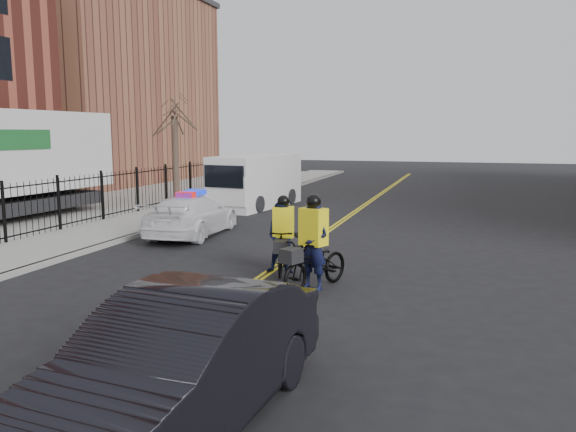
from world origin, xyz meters
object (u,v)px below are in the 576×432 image
(dark_sedan, at_px, (180,364))
(cargo_van, at_px, (254,182))
(cyclist_far, at_px, (283,243))
(cyclist_near, at_px, (313,256))
(police_cruiser, at_px, (192,215))

(dark_sedan, height_order, cargo_van, cargo_van)
(cyclist_far, bearing_deg, cyclist_near, -60.55)
(police_cruiser, height_order, dark_sedan, dark_sedan)
(cargo_van, height_order, cyclist_near, cargo_van)
(dark_sedan, bearing_deg, police_cruiser, 120.75)
(dark_sedan, relative_size, cargo_van, 0.82)
(police_cruiser, distance_m, cyclist_near, 7.86)
(dark_sedan, height_order, cyclist_near, cyclist_near)
(dark_sedan, bearing_deg, cyclist_near, 95.01)
(dark_sedan, distance_m, cyclist_far, 7.77)
(cyclist_near, height_order, cyclist_far, cyclist_near)
(dark_sedan, relative_size, cyclist_far, 2.47)
(cargo_van, height_order, cyclist_far, cargo_van)
(cargo_van, xyz_separation_m, cyclist_far, (5.36, -11.89, -0.43))
(dark_sedan, relative_size, cyclist_near, 2.15)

